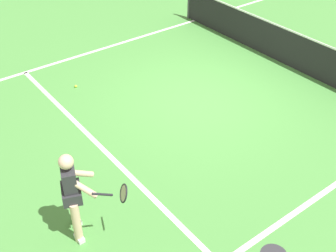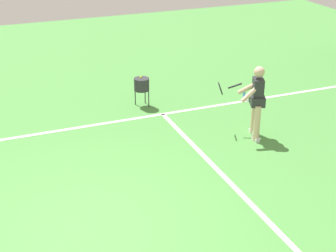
% 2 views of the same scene
% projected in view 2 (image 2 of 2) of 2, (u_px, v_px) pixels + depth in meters
% --- Properties ---
extents(ground_plane, '(27.79, 27.79, 0.00)m').
position_uv_depth(ground_plane, '(82.00, 229.00, 7.86)').
color(ground_plane, '#4C9342').
extents(service_line_marking, '(7.29, 0.10, 0.01)m').
position_uv_depth(service_line_marking, '(240.00, 193.00, 8.79)').
color(service_line_marking, white).
rests_on(service_line_marking, ground).
extents(sideline_right_marking, '(0.10, 19.38, 0.01)m').
position_uv_depth(sideline_right_marking, '(43.00, 133.00, 10.93)').
color(sideline_right_marking, white).
rests_on(sideline_right_marking, ground).
extents(tennis_player, '(1.00, 0.86, 1.55)m').
position_uv_depth(tennis_player, '(256.00, 99.00, 10.43)').
color(tennis_player, beige).
rests_on(tennis_player, ground).
extents(ball_hopper, '(0.36, 0.36, 0.74)m').
position_uv_depth(ball_hopper, '(142.00, 85.00, 12.10)').
color(ball_hopper, '#333338').
rests_on(ball_hopper, ground).
extents(water_bottle, '(0.07, 0.07, 0.24)m').
position_uv_depth(water_bottle, '(244.00, 95.00, 12.65)').
color(water_bottle, '#4C9EE5').
rests_on(water_bottle, ground).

